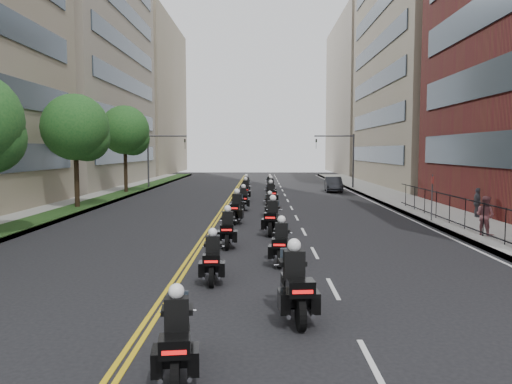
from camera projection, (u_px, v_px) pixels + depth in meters
ground at (200, 362)px, 9.36m from camera, size 160.00×160.00×0.00m
sidewalk_right at (420, 207)px, 34.13m from camera, size 4.00×90.00×0.15m
sidewalk_left at (71, 207)px, 34.40m from camera, size 4.00×90.00×0.15m
grass_strip at (83, 205)px, 34.38m from camera, size 2.00×90.00×0.04m
building_right_tan at (444, 51)px, 55.68m from camera, size 15.11×28.00×30.00m
building_right_far at (380, 97)px, 85.74m from camera, size 15.00×28.00×26.00m
building_left_mid at (56, 34)px, 56.01m from camera, size 16.11×28.00×34.00m
building_left_far at (128, 98)px, 86.24m from camera, size 16.00×28.00×26.00m
iron_fence at (494, 223)px, 21.11m from camera, size 0.05×28.00×1.50m
street_trees at (42, 129)px, 27.59m from camera, size 4.40×38.40×7.98m
traffic_signal_right at (344, 153)px, 50.79m from camera, size 4.09×0.20×5.60m
traffic_signal_left at (157, 153)px, 51.01m from camera, size 4.09×0.20×5.60m
motorcycle_0 at (177, 341)px, 8.68m from camera, size 0.66×2.22×1.64m
motorcycle_1 at (295, 288)px, 11.71m from camera, size 0.70×2.56×1.89m
motorcycle_2 at (213, 261)px, 15.06m from camera, size 0.53×2.19×1.62m
motorcycle_3 at (281, 245)px, 17.41m from camera, size 0.64×2.28×1.68m
motorcycle_4 at (228, 231)px, 20.44m from camera, size 0.54×2.32×1.71m
motorcycle_5 at (273, 219)px, 23.48m from camera, size 0.76×2.52×1.86m
motorcycle_6 at (237, 210)px, 27.13m from camera, size 0.71×2.53×1.87m
motorcycle_7 at (270, 207)px, 29.60m from camera, size 0.62×2.10×1.55m
motorcycle_8 at (244, 200)px, 32.99m from camera, size 0.54×2.32×1.71m
motorcycle_9 at (271, 195)px, 36.26m from camera, size 0.72×2.46×1.82m
motorcycle_10 at (245, 191)px, 39.39m from camera, size 0.58×2.51×1.85m
motorcycle_11 at (271, 188)px, 42.30m from camera, size 0.58×2.45×1.81m
motorcycle_12 at (246, 186)px, 45.33m from camera, size 0.64×2.42×1.79m
motorcycle_13 at (270, 184)px, 48.40m from camera, size 0.65×2.22×1.64m
parked_sedan at (333, 184)px, 47.53m from camera, size 1.76×4.38×1.41m
pedestrian_b at (485, 215)px, 22.39m from camera, size 1.02×1.08×1.77m
pedestrian_c at (477, 202)px, 28.40m from camera, size 0.47×1.01×1.67m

